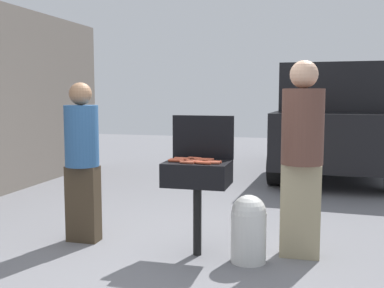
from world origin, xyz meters
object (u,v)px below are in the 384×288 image
at_px(hot_dog_6, 187,162).
at_px(hot_dog_10, 193,161).
at_px(bbq_grill, 197,177).
at_px(hot_dog_2, 207,159).
at_px(hot_dog_4, 204,161).
at_px(hot_dog_11, 175,161).
at_px(hot_dog_13, 177,160).
at_px(hot_dog_1, 181,158).
at_px(hot_dog_7, 201,160).
at_px(hot_dog_14, 177,160).
at_px(hot_dog_15, 215,162).
at_px(person_right, 302,152).
at_px(hot_dog_3, 203,163).
at_px(hot_dog_9, 195,158).
at_px(person_left, 82,156).
at_px(hot_dog_0, 195,162).
at_px(parked_minivan, 335,120).
at_px(hot_dog_12, 183,160).
at_px(hot_dog_8, 200,162).
at_px(propane_tank, 249,227).
at_px(hot_dog_5, 212,163).

relative_size(hot_dog_6, hot_dog_10, 1.00).
relative_size(bbq_grill, hot_dog_2, 6.86).
distance_m(bbq_grill, hot_dog_4, 0.17).
distance_m(hot_dog_11, hot_dog_13, 0.06).
distance_m(hot_dog_1, hot_dog_7, 0.21).
height_order(hot_dog_4, hot_dog_14, same).
xyz_separation_m(hot_dog_15, person_right, (0.77, 0.25, 0.08)).
bearing_deg(hot_dog_3, hot_dog_4, 100.70).
height_order(hot_dog_3, hot_dog_10, same).
distance_m(hot_dog_3, hot_dog_15, 0.13).
height_order(hot_dog_1, hot_dog_13, same).
relative_size(hot_dog_9, hot_dog_11, 1.00).
height_order(hot_dog_2, hot_dog_7, same).
bearing_deg(hot_dog_15, person_left, 173.82).
distance_m(hot_dog_0, hot_dog_9, 0.22).
xyz_separation_m(hot_dog_3, hot_dog_11, (-0.29, 0.07, 0.00)).
bearing_deg(person_right, hot_dog_7, 18.35).
bearing_deg(hot_dog_1, hot_dog_0, -41.59).
height_order(hot_dog_6, parked_minivan, parked_minivan).
distance_m(bbq_grill, hot_dog_3, 0.23).
relative_size(hot_dog_0, hot_dog_3, 1.00).
distance_m(hot_dog_1, parked_minivan, 5.20).
bearing_deg(hot_dog_12, hot_dog_3, -34.12).
distance_m(hot_dog_6, person_right, 1.07).
relative_size(hot_dog_0, hot_dog_15, 1.00).
relative_size(hot_dog_0, hot_dog_8, 1.00).
height_order(hot_dog_7, parked_minivan, parked_minivan).
height_order(hot_dog_7, hot_dog_9, same).
xyz_separation_m(hot_dog_7, hot_dog_10, (-0.05, -0.09, 0.00)).
height_order(hot_dog_12, hot_dog_14, same).
relative_size(propane_tank, person_right, 0.34).
relative_size(hot_dog_0, hot_dog_11, 1.00).
bearing_deg(hot_dog_6, parked_minivan, 74.08).
xyz_separation_m(hot_dog_11, hot_dog_12, (0.05, 0.09, 0.00)).
bearing_deg(hot_dog_3, hot_dog_15, 51.83).
height_order(propane_tank, parked_minivan, parked_minivan).
bearing_deg(bbq_grill, hot_dog_3, -57.70).
xyz_separation_m(hot_dog_10, hot_dog_13, (-0.16, 0.03, 0.00)).
bearing_deg(hot_dog_8, hot_dog_5, 3.76).
height_order(bbq_grill, parked_minivan, parked_minivan).
relative_size(hot_dog_14, parked_minivan, 0.03).
xyz_separation_m(hot_dog_0, hot_dog_15, (0.17, 0.04, 0.00)).
bearing_deg(hot_dog_14, hot_dog_6, -40.45).
bearing_deg(hot_dog_4, hot_dog_9, 134.59).
height_order(hot_dog_14, hot_dog_15, same).
height_order(hot_dog_8, propane_tank, hot_dog_8).
distance_m(hot_dog_10, hot_dog_13, 0.17).
bearing_deg(hot_dog_15, hot_dog_3, -128.17).
relative_size(hot_dog_10, person_left, 0.08).
distance_m(hot_dog_12, person_right, 1.10).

